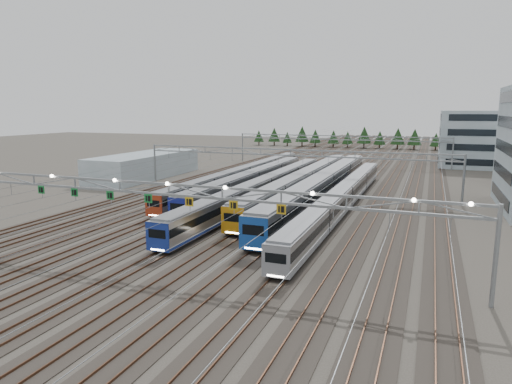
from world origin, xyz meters
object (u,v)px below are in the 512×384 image
(train_b, at_px, (252,181))
(train_f, at_px, (344,197))
(gantry_mid, at_px, (291,158))
(depot_bldg_north, at_px, (485,139))
(gantry_near, at_px, (168,192))
(train_c, at_px, (264,188))
(train_a, at_px, (244,175))
(train_e, at_px, (324,185))
(train_d, at_px, (304,181))
(west_shed, at_px, (145,165))
(gantry_far, at_px, (339,141))

(train_b, bearing_deg, train_f, -24.83)
(gantry_mid, bearing_deg, depot_bldg_north, 56.87)
(gantry_mid, height_order, depot_bldg_north, depot_bldg_north)
(gantry_near, bearing_deg, gantry_mid, 89.93)
(train_f, bearing_deg, train_c, 170.21)
(train_f, xyz_separation_m, gantry_near, (-11.30, -30.33, 5.15))
(train_a, distance_m, train_f, 27.31)
(train_e, relative_size, train_f, 1.03)
(train_a, distance_m, gantry_near, 47.44)
(train_c, distance_m, depot_bldg_north, 73.35)
(train_d, bearing_deg, train_b, -163.86)
(train_f, bearing_deg, gantry_near, -110.43)
(gantry_near, bearing_deg, depot_bldg_north, 69.30)
(train_d, relative_size, depot_bldg_north, 2.87)
(train_b, bearing_deg, train_c, -53.12)
(train_a, height_order, gantry_mid, gantry_mid)
(train_a, distance_m, train_b, 8.45)
(train_b, relative_size, gantry_mid, 0.92)
(train_b, xyz_separation_m, west_shed, (-28.85, 9.07, 0.49))
(train_b, xyz_separation_m, gantry_far, (6.75, 46.46, 4.29))
(train_a, height_order, train_e, train_e)
(gantry_mid, bearing_deg, train_f, -41.03)
(train_a, bearing_deg, train_c, -55.62)
(gantry_near, xyz_separation_m, gantry_far, (0.05, 85.12, -0.70))
(train_c, xyz_separation_m, west_shed, (-33.35, 15.07, 0.57))
(train_b, relative_size, gantry_far, 0.92)
(train_a, xyz_separation_m, gantry_mid, (11.25, -5.69, 4.41))
(train_b, bearing_deg, west_shed, 162.54)
(train_b, distance_m, gantry_near, 39.55)
(train_a, distance_m, depot_bldg_north, 68.40)
(train_b, height_order, train_e, train_e)
(train_d, relative_size, train_f, 0.99)
(gantry_mid, relative_size, depot_bldg_north, 2.56)
(train_f, bearing_deg, train_e, 122.58)
(train_e, bearing_deg, train_d, 139.17)
(gantry_near, relative_size, west_shed, 1.88)
(gantry_far, distance_m, west_shed, 51.77)
(gantry_near, bearing_deg, train_d, 86.81)
(train_a, height_order, west_shed, west_shed)
(train_a, bearing_deg, train_e, -25.12)
(train_d, height_order, gantry_far, gantry_far)
(train_d, height_order, west_shed, west_shed)
(train_a, xyz_separation_m, train_d, (13.50, -4.55, 0.16))
(train_f, height_order, west_shed, west_shed)
(gantry_mid, bearing_deg, train_d, 26.89)
(train_b, distance_m, train_e, 13.56)
(train_c, distance_m, gantry_far, 52.69)
(train_e, xyz_separation_m, gantry_far, (-6.75, 47.75, 4.07))
(gantry_near, relative_size, gantry_far, 1.00)
(gantry_mid, bearing_deg, train_c, -106.78)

